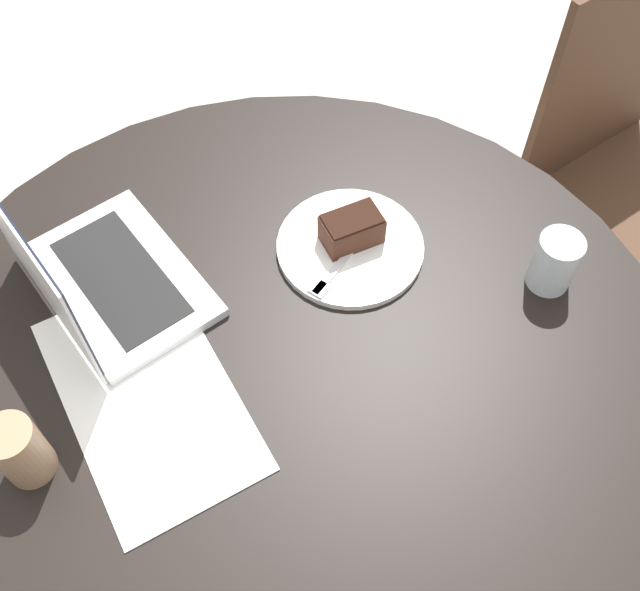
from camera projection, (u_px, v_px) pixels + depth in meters
ground_plane at (298, 524)px, 1.67m from camera, size 12.00×12.00×0.00m
dining_table at (290, 417)px, 1.19m from camera, size 1.19×1.19×0.71m
chair at (624, 184)px, 1.60m from camera, size 0.57×0.57×0.92m
paper_document at (148, 394)px, 1.06m from camera, size 0.44×0.35×0.00m
plate at (350, 247)px, 1.20m from camera, size 0.24×0.24×0.01m
cake_slice at (352, 229)px, 1.18m from camera, size 0.08×0.11×0.05m
fork at (339, 265)px, 1.17m from camera, size 0.14×0.13×0.00m
coffee_glass at (20, 451)px, 0.96m from camera, size 0.07×0.07×0.11m
water_glass at (555, 262)px, 1.13m from camera, size 0.07×0.07×0.10m
laptop at (97, 277)px, 1.12m from camera, size 0.36×0.33×0.24m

